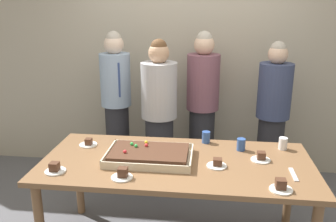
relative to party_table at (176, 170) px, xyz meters
name	(u,v)px	position (x,y,z in m)	size (l,w,h in m)	color
interior_back_panel	(190,43)	(0.00, 1.60, 0.81)	(8.00, 0.12, 3.00)	#B2A893
party_table	(176,170)	(0.00, 0.00, 0.00)	(2.07, 0.95, 0.77)	brown
sheet_cake	(149,155)	(-0.21, 0.00, 0.12)	(0.66, 0.44, 0.10)	beige
plated_slice_near_left	(281,186)	(0.71, -0.36, 0.11)	(0.15, 0.15, 0.08)	white
plated_slice_near_right	(55,169)	(-0.85, -0.29, 0.10)	(0.15, 0.15, 0.07)	white
plated_slice_far_left	(217,164)	(0.31, -0.06, 0.10)	(0.15, 0.15, 0.06)	white
plated_slice_far_right	(88,143)	(-0.77, 0.22, 0.10)	(0.15, 0.15, 0.06)	white
plated_slice_center_front	(122,175)	(-0.34, -0.32, 0.10)	(0.15, 0.15, 0.08)	white
plated_slice_center_back	(261,158)	(0.64, 0.08, 0.10)	(0.15, 0.15, 0.07)	white
drink_cup_nearest	(206,137)	(0.22, 0.40, 0.13)	(0.07, 0.07, 0.10)	#2D5199
drink_cup_middle	(283,143)	(0.85, 0.33, 0.13)	(0.07, 0.07, 0.10)	white
drink_cup_far_end	(241,144)	(0.50, 0.26, 0.13)	(0.07, 0.07, 0.10)	#2D5199
cake_server_utensil	(293,174)	(0.84, -0.14, 0.08)	(0.03, 0.20, 0.01)	silver
person_serving_front	(117,106)	(-0.76, 1.11, 0.18)	(0.32, 0.32, 1.66)	#28282D
person_green_shirt_behind	(159,117)	(-0.26, 0.90, 0.13)	(0.36, 0.36, 1.61)	#28282D
person_striped_tie_right	(202,107)	(0.16, 1.20, 0.17)	(0.34, 0.34, 1.66)	#28282D
person_far_right_suit	(272,116)	(0.88, 1.09, 0.12)	(0.34, 0.34, 1.58)	#28282D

